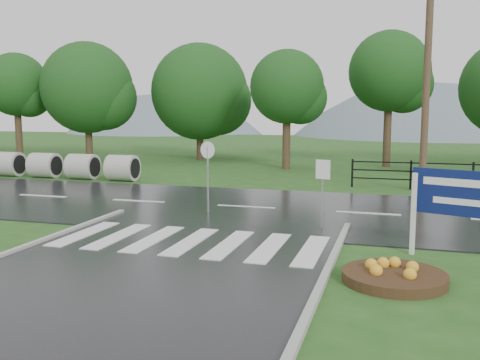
% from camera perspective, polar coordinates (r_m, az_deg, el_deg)
% --- Properties ---
extents(ground, '(120.00, 120.00, 0.00)m').
position_cam_1_polar(ground, '(9.12, -17.34, -14.02)').
color(ground, '#234E1A').
rests_on(ground, ground).
extents(main_road, '(90.00, 8.00, 0.04)m').
position_cam_1_polar(main_road, '(17.98, 0.65, -3.01)').
color(main_road, black).
rests_on(main_road, ground).
extents(crosswalk, '(6.50, 2.80, 0.02)m').
position_cam_1_polar(crosswalk, '(13.34, -5.27, -6.53)').
color(crosswalk, silver).
rests_on(crosswalk, ground).
extents(fence_west, '(9.58, 0.08, 1.20)m').
position_cam_1_polar(fence_west, '(23.33, 23.60, 0.59)').
color(fence_west, black).
rests_on(fence_west, ground).
extents(hills, '(102.00, 48.00, 48.00)m').
position_cam_1_polar(hills, '(74.44, 15.06, -7.34)').
color(hills, slate).
rests_on(hills, ground).
extents(treeline, '(83.20, 5.20, 10.00)m').
position_cam_1_polar(treeline, '(31.41, 9.42, 1.44)').
color(treeline, '#133E14').
rests_on(treeline, ground).
extents(culvert_pipes, '(11.80, 1.20, 1.20)m').
position_cam_1_polar(culvert_pipes, '(28.21, -21.81, 1.54)').
color(culvert_pipes, '#9E9B93').
rests_on(culvert_pipes, ground).
extents(estate_billboard, '(2.19, 0.82, 1.97)m').
position_cam_1_polar(estate_billboard, '(12.77, 22.73, -1.79)').
color(estate_billboard, silver).
rests_on(estate_billboard, ground).
extents(flower_bed, '(1.99, 1.99, 0.40)m').
position_cam_1_polar(flower_bed, '(10.82, 16.14, -9.69)').
color(flower_bed, '#332111').
rests_on(flower_bed, ground).
extents(reg_sign_small, '(0.41, 0.16, 1.94)m').
position_cam_1_polar(reg_sign_small, '(14.75, 8.82, 0.03)').
color(reg_sign_small, '#939399').
rests_on(reg_sign_small, ground).
extents(reg_sign_round, '(0.52, 0.18, 2.30)m').
position_cam_1_polar(reg_sign_round, '(16.84, -3.45, 1.23)').
color(reg_sign_round, '#939399').
rests_on(reg_sign_round, ground).
extents(utility_pole_east, '(1.51, 0.28, 8.49)m').
position_cam_1_polar(utility_pole_east, '(22.55, 19.28, 9.73)').
color(utility_pole_east, '#473523').
rests_on(utility_pole_east, ground).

